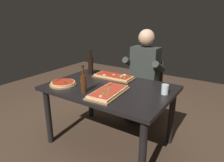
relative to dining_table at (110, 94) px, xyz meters
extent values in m
plane|color=#4C3828|center=(0.00, 0.00, -0.64)|extent=(6.40, 6.40, 0.00)
cube|color=black|center=(0.00, 0.00, 0.08)|extent=(1.40, 0.96, 0.04)
cylinder|color=black|center=(-0.62, -0.40, -0.29)|extent=(0.07, 0.07, 0.70)
cylinder|color=black|center=(0.62, -0.40, -0.29)|extent=(0.07, 0.07, 0.70)
cylinder|color=black|center=(-0.62, 0.40, -0.29)|extent=(0.07, 0.07, 0.70)
cylinder|color=black|center=(0.62, 0.40, -0.29)|extent=(0.07, 0.07, 0.70)
cube|color=brown|center=(-0.13, 0.29, 0.10)|extent=(0.53, 0.25, 0.02)
cube|color=#DBB270|center=(-0.13, 0.29, 0.12)|extent=(0.49, 0.22, 0.02)
cube|color=#B72D19|center=(-0.13, 0.29, 0.13)|extent=(0.45, 0.19, 0.01)
cylinder|color=beige|center=(-0.13, 0.29, 0.14)|extent=(0.03, 0.03, 0.00)
cylinder|color=brown|center=(-0.20, 0.22, 0.14)|extent=(0.02, 0.02, 0.01)
cylinder|color=#4C7F2D|center=(0.00, 0.25, 0.14)|extent=(0.04, 0.04, 0.01)
cylinder|color=#4C7F2D|center=(0.05, 0.25, 0.14)|extent=(0.04, 0.04, 0.01)
cylinder|color=#4C7F2D|center=(-0.04, 0.29, 0.14)|extent=(0.03, 0.03, 0.01)
cylinder|color=maroon|center=(-0.25, 0.24, 0.14)|extent=(0.03, 0.03, 0.01)
cylinder|color=beige|center=(-0.02, 0.29, 0.14)|extent=(0.03, 0.03, 0.01)
cylinder|color=beige|center=(-0.01, 0.35, 0.14)|extent=(0.04, 0.04, 0.01)
cylinder|color=beige|center=(-0.22, 0.21, 0.14)|extent=(0.04, 0.04, 0.01)
cube|color=olive|center=(0.12, -0.19, 0.10)|extent=(0.31, 0.53, 0.02)
cube|color=#E5C184|center=(0.12, -0.19, 0.12)|extent=(0.27, 0.49, 0.02)
cube|color=red|center=(0.12, -0.19, 0.13)|extent=(0.24, 0.45, 0.01)
cylinder|color=#4C7F2D|center=(0.17, -0.29, 0.14)|extent=(0.03, 0.03, 0.00)
cylinder|color=#4C7F2D|center=(0.13, -0.31, 0.14)|extent=(0.04, 0.04, 0.01)
cylinder|color=#4C7F2D|center=(0.11, -0.18, 0.14)|extent=(0.03, 0.03, 0.01)
cylinder|color=#4C7F2D|center=(0.07, -0.19, 0.14)|extent=(0.02, 0.02, 0.00)
cylinder|color=beige|center=(0.15, -0.37, 0.14)|extent=(0.03, 0.03, 0.01)
cylinder|color=maroon|center=(0.05, -0.06, 0.14)|extent=(0.03, 0.03, 0.01)
cylinder|color=#4C7F2D|center=(0.10, -0.14, 0.14)|extent=(0.03, 0.03, 0.00)
cylinder|color=olive|center=(-0.48, -0.26, 0.10)|extent=(0.31, 0.31, 0.02)
cylinder|color=#DBB270|center=(-0.48, -0.26, 0.12)|extent=(0.28, 0.28, 0.02)
cylinder|color=#B72D19|center=(-0.48, -0.26, 0.13)|extent=(0.24, 0.24, 0.01)
cylinder|color=brown|center=(-0.57, -0.31, 0.14)|extent=(0.04, 0.04, 0.01)
cylinder|color=brown|center=(-0.58, -0.24, 0.14)|extent=(0.04, 0.04, 0.01)
cylinder|color=maroon|center=(-0.57, -0.25, 0.14)|extent=(0.04, 0.04, 0.00)
cylinder|color=#4C7F2D|center=(-0.42, -0.27, 0.14)|extent=(0.02, 0.02, 0.01)
cylinder|color=brown|center=(-0.43, -0.28, 0.14)|extent=(0.04, 0.04, 0.01)
cylinder|color=maroon|center=(-0.55, -0.29, 0.14)|extent=(0.03, 0.03, 0.01)
cylinder|color=black|center=(-0.50, 0.28, 0.21)|extent=(0.07, 0.07, 0.24)
cylinder|color=black|center=(-0.50, 0.28, 0.38)|extent=(0.03, 0.03, 0.09)
cylinder|color=black|center=(-0.50, 0.28, 0.43)|extent=(0.03, 0.03, 0.01)
cylinder|color=#47230F|center=(-0.12, -0.30, 0.19)|extent=(0.06, 0.06, 0.19)
cylinder|color=#47230F|center=(-0.12, -0.30, 0.33)|extent=(0.03, 0.03, 0.09)
cylinder|color=black|center=(-0.12, -0.30, 0.38)|extent=(0.03, 0.03, 0.01)
cylinder|color=silver|center=(0.60, 0.12, 0.15)|extent=(0.07, 0.07, 0.10)
cube|color=#3D2B1E|center=(0.08, 0.78, -0.21)|extent=(0.44, 0.44, 0.04)
cube|color=#3D2B1E|center=(0.08, 0.98, 0.02)|extent=(0.40, 0.04, 0.42)
cylinder|color=#3D2B1E|center=(-0.11, 0.59, -0.44)|extent=(0.04, 0.04, 0.41)
cylinder|color=#3D2B1E|center=(0.27, 0.59, -0.44)|extent=(0.04, 0.04, 0.41)
cylinder|color=#3D2B1E|center=(-0.11, 0.97, -0.44)|extent=(0.04, 0.04, 0.41)
cylinder|color=#3D2B1E|center=(0.27, 0.97, -0.44)|extent=(0.04, 0.04, 0.41)
cylinder|color=#23232D|center=(-0.02, 0.60, -0.42)|extent=(0.11, 0.11, 0.45)
cylinder|color=#23232D|center=(0.18, 0.60, -0.42)|extent=(0.11, 0.11, 0.45)
cube|color=#23232D|center=(0.08, 0.68, -0.13)|extent=(0.34, 0.40, 0.12)
cube|color=#2D332D|center=(0.08, 0.78, 0.19)|extent=(0.38, 0.22, 0.52)
sphere|color=tan|center=(0.08, 0.78, 0.58)|extent=(0.22, 0.22, 0.22)
cylinder|color=#2D332D|center=(-0.14, 0.73, 0.21)|extent=(0.09, 0.31, 0.21)
cylinder|color=#2D332D|center=(0.30, 0.73, 0.21)|extent=(0.09, 0.31, 0.21)
camera|label=1|loc=(1.21, -1.79, 0.89)|focal=32.41mm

